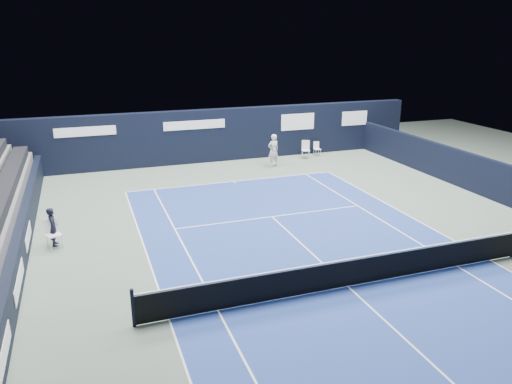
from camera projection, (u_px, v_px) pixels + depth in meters
ground at (319, 260)px, 17.03m from camera, size 48.00×48.00×0.00m
court_surface at (348, 287)px, 15.23m from camera, size 10.97×23.77×0.01m
enclosure_wall_right at (481, 176)px, 23.68m from camera, size 0.30×22.00×1.80m
folding_chair_back_a at (306, 146)px, 30.54m from camera, size 0.62×0.64×1.09m
folding_chair_back_b at (317, 147)px, 31.29m from camera, size 0.39×0.37×0.86m
line_judge_chair at (52, 231)px, 17.85m from camera, size 0.61×0.60×1.07m
line_judge at (53, 227)px, 17.99m from camera, size 0.36×0.53×1.44m
court_markings at (348, 286)px, 15.23m from camera, size 11.03×23.83×0.00m
tennis_net at (349, 272)px, 15.08m from camera, size 12.90×0.10×1.10m
back_sponsor_wall at (211, 135)px, 29.55m from camera, size 26.00×0.63×3.10m
side_barrier_left at (23, 237)px, 17.38m from camera, size 0.33×22.00×1.20m
tennis_player at (273, 150)px, 28.54m from camera, size 0.76×0.90×1.88m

